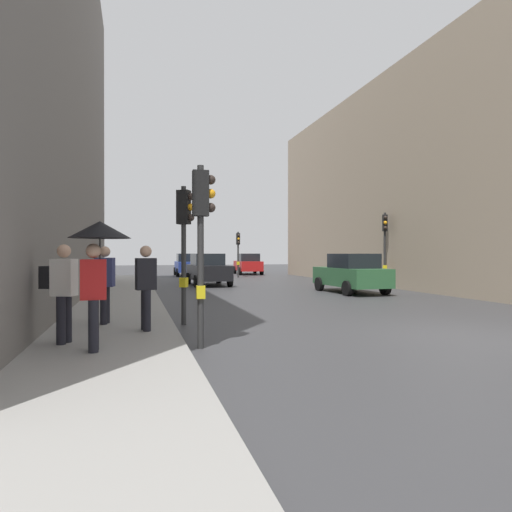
{
  "coord_description": "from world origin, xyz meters",
  "views": [
    {
      "loc": [
        -6.75,
        -7.75,
        1.77
      ],
      "look_at": [
        -1.32,
        11.6,
        1.65
      ],
      "focal_mm": 30.73,
      "sensor_mm": 36.0,
      "label": 1
    }
  ],
  "objects": [
    {
      "name": "ground_plane",
      "position": [
        0.0,
        0.0,
        0.0
      ],
      "size": [
        120.0,
        120.0,
        0.0
      ],
      "primitive_type": "plane",
      "color": "#38383A"
    },
    {
      "name": "sidewalk_kerb",
      "position": [
        -7.18,
        6.0,
        0.08
      ],
      "size": [
        2.66,
        40.0,
        0.16
      ],
      "primitive_type": "cube",
      "color": "gray",
      "rests_on": "ground"
    },
    {
      "name": "building_facade_right",
      "position": [
        11.85,
        13.23,
        5.64
      ],
      "size": [
        12.0,
        27.87,
        11.28
      ],
      "primitive_type": "cube",
      "color": "gray",
      "rests_on": "ground"
    },
    {
      "name": "traffic_light_near_left",
      "position": [
        -5.52,
        0.35,
        2.35
      ],
      "size": [
        0.44,
        0.26,
        3.4
      ],
      "color": "#2D2D2D",
      "rests_on": "ground"
    },
    {
      "name": "traffic_light_near_right",
      "position": [
        -5.53,
        3.18,
        2.37
      ],
      "size": [
        0.44,
        0.36,
        3.43
      ],
      "color": "#2D2D2D",
      "rests_on": "ground"
    },
    {
      "name": "traffic_light_mid_street",
      "position": [
        5.54,
        11.84,
        2.65
      ],
      "size": [
        0.34,
        0.45,
        3.84
      ],
      "color": "#2D2D2D",
      "rests_on": "ground"
    },
    {
      "name": "traffic_light_far_median",
      "position": [
        0.67,
        23.59,
        2.32
      ],
      "size": [
        0.25,
        0.43,
        3.36
      ],
      "color": "#2D2D2D",
      "rests_on": "ground"
    },
    {
      "name": "car_blue_van",
      "position": [
        -2.59,
        27.21,
        0.88
      ],
      "size": [
        2.09,
        4.23,
        1.76
      ],
      "color": "navy",
      "rests_on": "ground"
    },
    {
      "name": "car_red_sedan",
      "position": [
        2.61,
        28.15,
        0.88
      ],
      "size": [
        2.23,
        4.31,
        1.76
      ],
      "color": "red",
      "rests_on": "ground"
    },
    {
      "name": "car_green_estate",
      "position": [
        2.67,
        10.0,
        0.88
      ],
      "size": [
        2.1,
        4.24,
        1.76
      ],
      "color": "#2D6038",
      "rests_on": "ground"
    },
    {
      "name": "car_dark_suv",
      "position": [
        -2.74,
        16.48,
        0.88
      ],
      "size": [
        2.14,
        4.26,
        1.76
      ],
      "color": "black",
      "rests_on": "ground"
    },
    {
      "name": "pedestrian_with_umbrella",
      "position": [
        -7.31,
        -0.12,
        1.84
      ],
      "size": [
        1.0,
        1.0,
        2.14
      ],
      "color": "black",
      "rests_on": "sidewalk_kerb"
    },
    {
      "name": "pedestrian_with_grey_backpack",
      "position": [
        -7.42,
        2.8,
        1.16
      ],
      "size": [
        0.65,
        0.41,
        1.77
      ],
      "color": "black",
      "rests_on": "sidewalk_kerb"
    },
    {
      "name": "pedestrian_with_black_backpack",
      "position": [
        -7.99,
        0.7,
        1.16
      ],
      "size": [
        0.66,
        0.48,
        1.77
      ],
      "color": "black",
      "rests_on": "sidewalk_kerb"
    },
    {
      "name": "pedestrian_in_dark_coat",
      "position": [
        -6.5,
        1.64,
        1.13
      ],
      "size": [
        0.44,
        0.36,
        1.77
      ],
      "color": "black",
      "rests_on": "sidewalk_kerb"
    }
  ]
}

